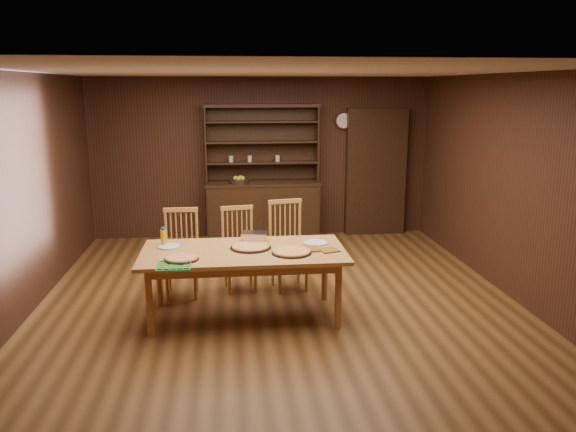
{
  "coord_description": "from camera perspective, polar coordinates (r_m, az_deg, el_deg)",
  "views": [
    {
      "loc": [
        -0.55,
        -6.18,
        2.44
      ],
      "look_at": [
        0.16,
        0.4,
        0.91
      ],
      "focal_mm": 35.0,
      "sensor_mm": 36.0,
      "label": 1
    }
  ],
  "objects": [
    {
      "name": "room_shell",
      "position": [
        6.26,
        -1.06,
        5.09
      ],
      "size": [
        6.0,
        6.0,
        6.0
      ],
      "color": "silver",
      "rests_on": "floor"
    },
    {
      "name": "chair_right",
      "position": [
        6.92,
        -0.06,
        -2.61
      ],
      "size": [
        0.52,
        0.5,
        1.09
      ],
      "rotation": [
        0.0,
        0.0,
        0.19
      ],
      "color": "#C38D43",
      "rests_on": "floor"
    },
    {
      "name": "plate_left",
      "position": [
        6.19,
        -12.0,
        -3.03
      ],
      "size": [
        0.26,
        0.26,
        0.02
      ],
      "color": "silver",
      "rests_on": "dining_table"
    },
    {
      "name": "floor",
      "position": [
        6.67,
        -1.0,
        -8.46
      ],
      "size": [
        6.0,
        6.0,
        0.0
      ],
      "primitive_type": "plane",
      "color": "brown",
      "rests_on": "ground"
    },
    {
      "name": "juice_bottle",
      "position": [
        6.24,
        -12.52,
        -2.11
      ],
      "size": [
        0.06,
        0.06,
        0.2
      ],
      "color": "orange",
      "rests_on": "dining_table"
    },
    {
      "name": "pizza_center",
      "position": [
        6.03,
        -3.82,
        -3.12
      ],
      "size": [
        0.44,
        0.44,
        0.04
      ],
      "color": "black",
      "rests_on": "dining_table"
    },
    {
      "name": "doorway",
      "position": [
        9.51,
        8.88,
        4.43
      ],
      "size": [
        1.0,
        0.18,
        2.1
      ],
      "primitive_type": "cube",
      "color": "black",
      "rests_on": "floor"
    },
    {
      "name": "pot_holder_b",
      "position": [
        5.97,
        2.03,
        -3.35
      ],
      "size": [
        0.23,
        0.23,
        0.02
      ],
      "primitive_type": "cube",
      "rotation": [
        0.0,
        0.0,
        -0.03
      ],
      "color": "#A72113",
      "rests_on": "dining_table"
    },
    {
      "name": "dining_table",
      "position": [
        5.99,
        -4.53,
        -4.12
      ],
      "size": [
        2.15,
        1.08,
        0.75
      ],
      "color": "#BE7742",
      "rests_on": "floor"
    },
    {
      "name": "chair_left",
      "position": [
        6.79,
        -10.77,
        -3.38
      ],
      "size": [
        0.43,
        0.41,
        1.04
      ],
      "rotation": [
        0.0,
        0.0,
        -0.01
      ],
      "color": "#C38D43",
      "rests_on": "floor"
    },
    {
      "name": "cooling_rack",
      "position": [
        5.54,
        -11.5,
        -4.94
      ],
      "size": [
        0.36,
        0.36,
        0.01
      ],
      "primitive_type": null,
      "rotation": [
        0.0,
        0.0,
        0.18
      ],
      "color": "#0DAB4A",
      "rests_on": "dining_table"
    },
    {
      "name": "wall_clock",
      "position": [
        9.35,
        5.67,
        9.62
      ],
      "size": [
        0.3,
        0.05,
        0.3
      ],
      "color": "black",
      "rests_on": "room_shell"
    },
    {
      "name": "foil_dish",
      "position": [
        6.27,
        -3.45,
        -2.14
      ],
      "size": [
        0.3,
        0.24,
        0.11
      ],
      "primitive_type": "cube",
      "rotation": [
        0.0,
        0.0,
        -0.21
      ],
      "color": "silver",
      "rests_on": "dining_table"
    },
    {
      "name": "china_hutch",
      "position": [
        9.14,
        -2.57,
        1.34
      ],
      "size": [
        1.84,
        0.52,
        2.17
      ],
      "color": "black",
      "rests_on": "floor"
    },
    {
      "name": "plate_right",
      "position": [
        6.21,
        2.82,
        -2.72
      ],
      "size": [
        0.28,
        0.28,
        0.02
      ],
      "color": "silver",
      "rests_on": "dining_table"
    },
    {
      "name": "fruit_bowl",
      "position": [
        8.99,
        -5.01,
        3.61
      ],
      "size": [
        0.31,
        0.31,
        0.12
      ],
      "color": "black",
      "rests_on": "china_hutch"
    },
    {
      "name": "pizza_right",
      "position": [
        5.84,
        0.36,
        -3.64
      ],
      "size": [
        0.42,
        0.42,
        0.04
      ],
      "color": "black",
      "rests_on": "dining_table"
    },
    {
      "name": "pot_holder_a",
      "position": [
        5.94,
        4.15,
        -3.47
      ],
      "size": [
        0.24,
        0.24,
        0.01
      ],
      "primitive_type": "cube",
      "rotation": [
        0.0,
        0.0,
        0.3
      ],
      "color": "#A72113",
      "rests_on": "dining_table"
    },
    {
      "name": "chair_center",
      "position": [
        6.9,
        -5.02,
        -3.02
      ],
      "size": [
        0.47,
        0.46,
        1.02
      ],
      "rotation": [
        0.0,
        0.0,
        0.15
      ],
      "color": "#C38D43",
      "rests_on": "floor"
    },
    {
      "name": "pizza_left",
      "position": [
        5.72,
        -10.78,
        -4.23
      ],
      "size": [
        0.35,
        0.35,
        0.04
      ],
      "color": "black",
      "rests_on": "dining_table"
    }
  ]
}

